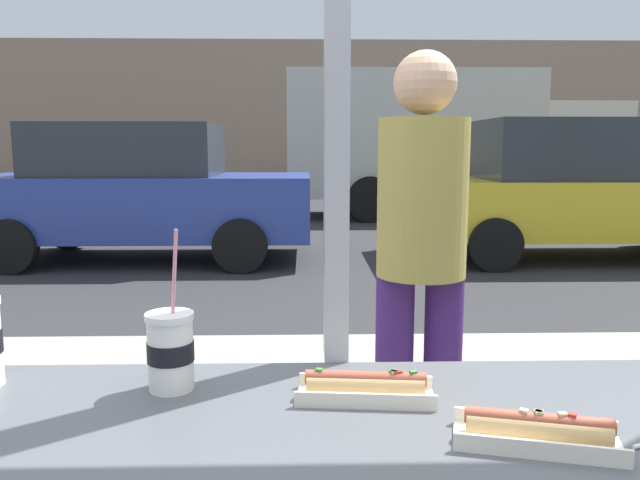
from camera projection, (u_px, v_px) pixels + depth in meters
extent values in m
plane|color=#2D2D30|center=(309.00, 245.00, 9.31)|extent=(60.00, 60.00, 0.00)
cube|color=#9E998E|center=(319.00, 438.00, 2.97)|extent=(16.00, 2.80, 0.16)
cube|color=#35373A|center=(337.00, 369.00, 1.28)|extent=(2.28, 0.02, 0.02)
cube|color=#9E9EA3|center=(337.00, 14.00, 1.23)|extent=(0.05, 0.08, 1.41)
cube|color=gray|center=(306.00, 117.00, 20.97)|extent=(28.00, 1.20, 4.91)
cylinder|color=white|center=(171.00, 354.00, 1.14)|extent=(0.08, 0.08, 0.13)
cylinder|color=black|center=(171.00, 351.00, 1.14)|extent=(0.09, 0.09, 0.04)
cylinder|color=black|center=(169.00, 322.00, 1.13)|extent=(0.07, 0.07, 0.01)
cylinder|color=white|center=(169.00, 316.00, 1.13)|extent=(0.09, 0.09, 0.01)
cylinder|color=pink|center=(174.00, 283.00, 1.12)|extent=(0.03, 0.03, 0.20)
cube|color=beige|center=(365.00, 397.00, 1.11)|extent=(0.25, 0.11, 0.01)
cube|color=beige|center=(365.00, 401.00, 1.06)|extent=(0.24, 0.03, 0.03)
cube|color=beige|center=(365.00, 382.00, 1.15)|extent=(0.24, 0.03, 0.03)
cylinder|color=tan|center=(365.00, 385.00, 1.10)|extent=(0.21, 0.06, 0.04)
cylinder|color=#9E4733|center=(365.00, 378.00, 1.10)|extent=(0.22, 0.05, 0.03)
cube|color=beige|center=(394.00, 373.00, 1.10)|extent=(0.01, 0.01, 0.01)
cube|color=#337A2D|center=(393.00, 373.00, 1.10)|extent=(0.02, 0.01, 0.01)
cube|color=#337A2D|center=(413.00, 373.00, 1.09)|extent=(0.01, 0.01, 0.01)
cube|color=#337A2D|center=(319.00, 371.00, 1.10)|extent=(0.01, 0.01, 0.01)
cube|color=red|center=(399.00, 373.00, 1.09)|extent=(0.01, 0.01, 0.01)
cube|color=silver|center=(537.00, 443.00, 0.94)|extent=(0.26, 0.15, 0.01)
cube|color=silver|center=(541.00, 450.00, 0.89)|extent=(0.24, 0.07, 0.03)
cube|color=silver|center=(534.00, 422.00, 0.98)|extent=(0.24, 0.07, 0.03)
cylinder|color=tan|center=(537.00, 428.00, 0.93)|extent=(0.21, 0.09, 0.04)
cylinder|color=#9E4733|center=(538.00, 421.00, 0.93)|extent=(0.21, 0.08, 0.03)
cube|color=beige|center=(524.00, 412.00, 0.93)|extent=(0.02, 0.01, 0.01)
cube|color=red|center=(572.00, 416.00, 0.92)|extent=(0.02, 0.01, 0.01)
cube|color=beige|center=(562.00, 415.00, 0.92)|extent=(0.01, 0.01, 0.01)
cube|color=beige|center=(539.00, 413.00, 0.93)|extent=(0.01, 0.01, 0.01)
cube|color=beige|center=(538.00, 413.00, 0.93)|extent=(0.01, 0.01, 0.01)
cube|color=#283D93|center=(144.00, 205.00, 8.03)|extent=(4.29, 1.82, 0.78)
cube|color=#282D33|center=(130.00, 150.00, 7.92)|extent=(2.23, 1.60, 0.65)
cylinder|color=black|center=(253.00, 226.00, 9.02)|extent=(0.64, 0.18, 0.64)
cylinder|color=black|center=(240.00, 246.00, 7.22)|extent=(0.64, 0.18, 0.64)
cylinder|color=black|center=(68.00, 227.00, 8.95)|extent=(0.64, 0.18, 0.64)
cylinder|color=black|center=(9.00, 247.00, 7.16)|extent=(0.64, 0.18, 0.64)
cube|color=gold|center=(584.00, 206.00, 8.18)|extent=(4.65, 1.80, 0.72)
cube|color=#282D33|center=(576.00, 149.00, 8.07)|extent=(2.42, 1.58, 0.76)
cylinder|color=black|center=(458.00, 226.00, 9.09)|extent=(0.64, 0.18, 0.64)
cylinder|color=black|center=(495.00, 245.00, 7.31)|extent=(0.64, 0.18, 0.64)
cube|color=beige|center=(409.00, 135.00, 13.01)|extent=(5.04, 2.20, 2.51)
cube|color=beige|center=(564.00, 150.00, 13.13)|extent=(1.90, 2.10, 1.90)
cylinder|color=black|center=(543.00, 191.00, 14.31)|extent=(0.90, 0.24, 0.90)
cylinder|color=black|center=(584.00, 199.00, 12.24)|extent=(0.90, 0.24, 0.90)
cylinder|color=black|center=(360.00, 191.00, 14.26)|extent=(0.90, 0.24, 0.90)
cylinder|color=black|center=(370.00, 199.00, 12.08)|extent=(0.90, 0.24, 0.90)
cylinder|color=#381D5C|center=(394.00, 386.00, 2.30)|extent=(0.14, 0.14, 0.84)
cylinder|color=#381D5C|center=(442.00, 386.00, 2.31)|extent=(0.14, 0.14, 0.84)
cylinder|color=olive|center=(422.00, 198.00, 2.20)|extent=(0.32, 0.32, 0.56)
sphere|color=tan|center=(425.00, 83.00, 2.14)|extent=(0.22, 0.22, 0.22)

